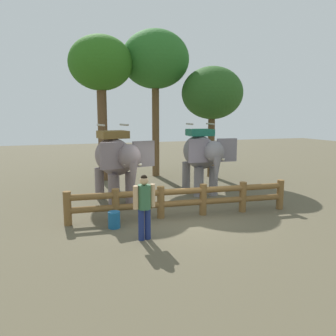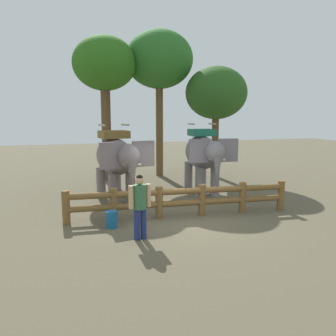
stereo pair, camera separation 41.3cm
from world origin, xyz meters
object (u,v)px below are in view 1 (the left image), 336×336
Objects in this scene: elephant_center at (201,154)px; tree_back_center at (155,61)px; feed_bucket at (114,220)px; elephant_near_left at (116,159)px; tree_far_left at (101,66)px; tourist_woman_in_black at (144,203)px; tree_far_right at (212,94)px; log_fence at (182,199)px.

elephant_center is 0.45× the size of tree_back_center.
elephant_center is at bearing -81.28° from tree_back_center.
elephant_center is 6.98× the size of feed_bucket.
elephant_near_left is 1.02× the size of elephant_center.
tree_back_center reaches higher than elephant_center.
tree_far_left is 14.38× the size of feed_bucket.
tourist_woman_in_black is 10.40m from tree_far_right.
feed_bucket is (-4.33, -3.40, -1.43)m from elephant_center.
elephant_near_left is at bearing -173.68° from elephant_center.
log_fence is 1.29× the size of tree_far_right.
feed_bucket is at bearing -114.69° from tree_back_center.
log_fence is 9.38m from tree_back_center.
tourist_woman_in_black is 1.56m from feed_bucket.
tourist_woman_in_black is (-3.70, -4.59, -0.65)m from elephant_center.
elephant_near_left is at bearing -91.98° from tree_far_left.
tourist_woman_in_black is (0.03, -4.18, -0.65)m from elephant_near_left.
tourist_woman_in_black is (-1.71, -1.64, 0.43)m from log_fence.
elephant_near_left is 4.23m from tourist_woman_in_black.
elephant_center is at bearing 6.32° from elephant_near_left.
elephant_near_left is 0.46× the size of tree_back_center.
feed_bucket is (-6.41, -6.76, -4.17)m from tree_far_right.
elephant_near_left is 0.61× the size of tree_far_right.
log_fence is 1.05× the size of tree_far_left.
feed_bucket is at bearing -133.47° from tree_far_right.
tourist_woman_in_black is at bearing -108.30° from tree_back_center.
elephant_near_left is 3.36m from feed_bucket.
elephant_near_left is 3.76m from elephant_center.
tree_far_left is at bearing 84.36° from feed_bucket.
log_fence is at bearing -99.87° from tree_back_center.
tree_far_left reaches higher than log_fence.
tree_far_right is (2.08, 3.36, 2.74)m from elephant_center.
tree_far_left is 0.93× the size of tree_back_center.
tree_far_right reaches higher than log_fence.
elephant_center is 6.38m from tree_back_center.
tourist_woman_in_black is at bearing -89.53° from elephant_near_left.
elephant_near_left is 0.49× the size of tree_far_left.
elephant_center is 6.83m from tree_far_left.
feed_bucket is (-0.59, -2.98, -1.43)m from elephant_near_left.
log_fence is 8.43m from tree_far_right.
tree_far_left is 2.93m from tree_back_center.
tree_far_right is (4.07, 6.31, 3.82)m from log_fence.
tree_back_center is at bearing 71.70° from tourist_woman_in_black.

